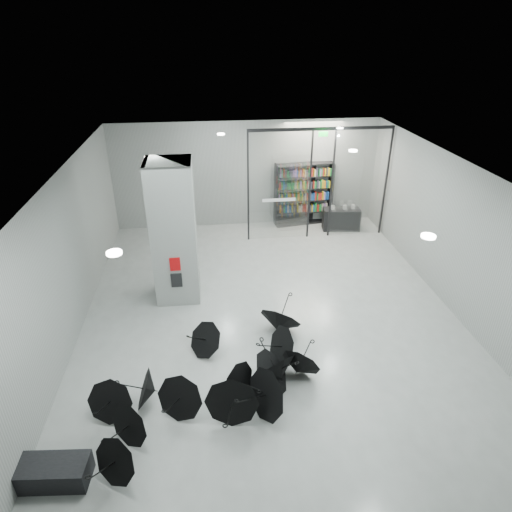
{
  "coord_description": "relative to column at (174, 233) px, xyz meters",
  "views": [
    {
      "loc": [
        -1.57,
        -9.13,
        7.03
      ],
      "look_at": [
        -0.3,
        1.5,
        1.4
      ],
      "focal_mm": 30.92,
      "sensor_mm": 36.0,
      "label": 1
    }
  ],
  "objects": [
    {
      "name": "info_panel",
      "position": [
        0.0,
        -0.62,
        -1.15
      ],
      "size": [
        0.3,
        0.03,
        0.42
      ],
      "primitive_type": "cube",
      "color": "black",
      "rests_on": "column"
    },
    {
      "name": "fire_cabinet",
      "position": [
        0.0,
        -0.62,
        -0.65
      ],
      "size": [
        0.28,
        0.04,
        0.38
      ],
      "primitive_type": "cube",
      "color": "#A50A07",
      "rests_on": "column"
    },
    {
      "name": "room",
      "position": [
        2.5,
        -2.0,
        0.84
      ],
      "size": [
        14.0,
        14.02,
        4.01
      ],
      "color": "gray",
      "rests_on": "ground"
    },
    {
      "name": "umbrella_cluster",
      "position": [
        1.26,
        -4.06,
        -1.7
      ],
      "size": [
        5.06,
        4.98,
        1.3
      ],
      "color": "black",
      "rests_on": "ground"
    },
    {
      "name": "shop_counter",
      "position": [
        6.03,
        4.0,
        -1.58
      ],
      "size": [
        1.45,
        0.71,
        0.84
      ],
      "primitive_type": "cube",
      "rotation": [
        0.0,
        0.0,
        -0.11
      ],
      "color": "black",
      "rests_on": "ground"
    },
    {
      "name": "column",
      "position": [
        0.0,
        0.0,
        0.0
      ],
      "size": [
        1.2,
        1.2,
        4.0
      ],
      "primitive_type": "cube",
      "color": "slate",
      "rests_on": "ground"
    },
    {
      "name": "glass_partition",
      "position": [
        4.89,
        3.5,
        0.18
      ],
      "size": [
        5.06,
        0.08,
        4.0
      ],
      "color": "silver",
      "rests_on": "ground"
    },
    {
      "name": "exit_sign",
      "position": [
        4.9,
        3.3,
        1.82
      ],
      "size": [
        0.3,
        0.06,
        0.15
      ],
      "primitive_type": "cube",
      "color": "#0CE533",
      "rests_on": "room"
    },
    {
      "name": "bench",
      "position": [
        -2.0,
        -5.78,
        -1.79
      ],
      "size": [
        1.38,
        0.68,
        0.43
      ],
      "primitive_type": "cube",
      "rotation": [
        0.0,
        0.0,
        -0.09
      ],
      "color": "black",
      "rests_on": "ground"
    },
    {
      "name": "bookshelf",
      "position": [
        4.68,
        4.75,
        -0.79
      ],
      "size": [
        2.24,
        0.74,
        2.42
      ],
      "primitive_type": null,
      "rotation": [
        0.0,
        0.0,
        0.14
      ],
      "color": "black",
      "rests_on": "ground"
    }
  ]
}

